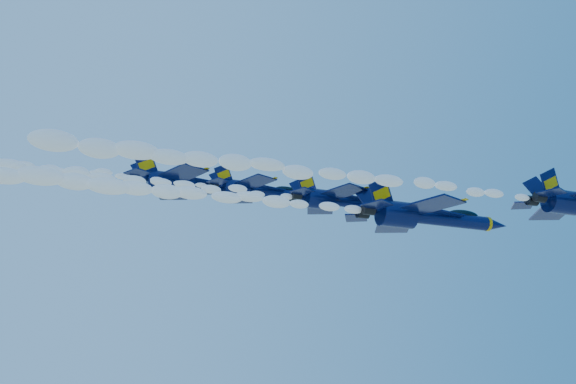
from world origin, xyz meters
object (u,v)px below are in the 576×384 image
object	(u,v)px
jet_third	(343,201)
jet_fifth	(190,184)
jet_second	(426,217)
jet_fourth	(258,191)

from	to	relation	value
jet_third	jet_fifth	distance (m)	23.29
jet_second	jet_fifth	xyz separation A→B (m)	(-22.64, 23.22, 8.74)
jet_fourth	jet_second	bearing A→B (deg)	-45.80
jet_second	jet_third	distance (m)	10.34
jet_third	jet_fifth	xyz separation A→B (m)	(-15.19, 16.71, 5.73)
jet_second	jet_fourth	bearing A→B (deg)	134.20
jet_second	jet_third	bearing A→B (deg)	138.84
jet_third	jet_fourth	bearing A→B (deg)	130.39
jet_third	jet_fifth	bearing A→B (deg)	132.27
jet_second	jet_third	world-z (taller)	jet_third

